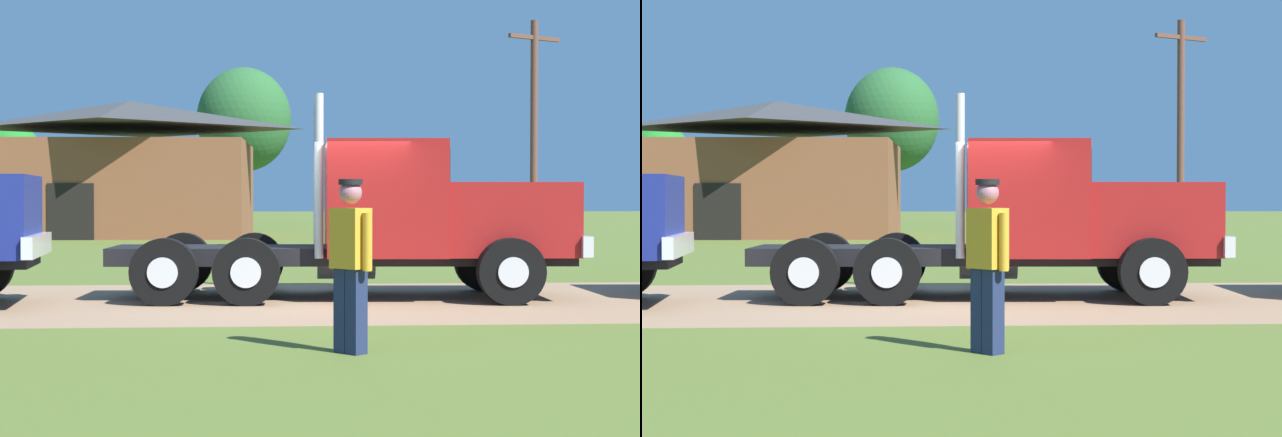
% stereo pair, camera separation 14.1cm
% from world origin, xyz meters
% --- Properties ---
extents(ground_plane, '(200.00, 200.00, 0.00)m').
position_xyz_m(ground_plane, '(0.00, 0.00, 0.00)').
color(ground_plane, '#566728').
extents(dirt_track, '(120.00, 5.97, 0.01)m').
position_xyz_m(dirt_track, '(0.00, 0.00, 0.00)').
color(dirt_track, '#9B7859').
rests_on(dirt_track, ground_plane).
extents(truck_foreground_white, '(7.64, 2.87, 3.25)m').
position_xyz_m(truck_foreground_white, '(1.25, 0.47, 1.24)').
color(truck_foreground_white, black).
rests_on(truck_foreground_white, ground_plane).
extents(visitor_walking_mid, '(0.45, 0.46, 1.83)m').
position_xyz_m(visitor_walking_mid, '(-0.08, -5.13, 1.00)').
color(visitor_walking_mid, gold).
rests_on(visitor_walking_mid, ground_plane).
extents(shed_building, '(11.05, 8.83, 5.77)m').
position_xyz_m(shed_building, '(-6.68, 26.42, 2.78)').
color(shed_building, brown).
rests_on(shed_building, ground_plane).
extents(utility_pole_near, '(2.06, 1.04, 7.83)m').
position_xyz_m(utility_pole_near, '(8.51, 18.05, 4.17)').
color(utility_pole_near, brown).
rests_on(utility_pole_near, ground_plane).
extents(tree_left, '(3.46, 3.46, 5.83)m').
position_xyz_m(tree_left, '(-15.10, 40.10, 3.89)').
color(tree_left, '#513823').
rests_on(tree_left, ground_plane).
extents(tree_mid, '(5.49, 5.49, 9.21)m').
position_xyz_m(tree_mid, '(-2.04, 41.05, 6.17)').
color(tree_mid, '#513823').
rests_on(tree_mid, ground_plane).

